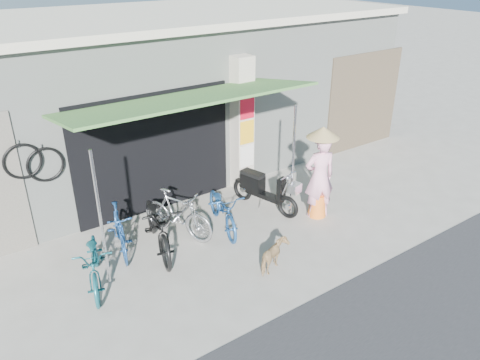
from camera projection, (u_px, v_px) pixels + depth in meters
ground at (279, 245)px, 8.72m from camera, size 80.00×80.00×0.00m
bicycle_shop at (153, 90)px, 11.67m from camera, size 12.30×5.30×3.66m
shop_pillar at (241, 124)px, 10.31m from camera, size 0.42×0.44×3.00m
awning at (188, 101)px, 8.36m from camera, size 4.60×1.88×2.72m
neighbour_right at (364, 101)px, 12.64m from camera, size 2.60×0.06×2.60m
bike_teal at (95, 262)px, 7.50m from camera, size 1.05×1.75×0.87m
bike_blue at (119, 230)px, 8.35m from camera, size 0.74×1.52×0.88m
bike_black at (158, 225)px, 8.37m from camera, size 1.12×2.04×1.02m
bike_silver at (177, 214)px, 8.81m from camera, size 1.06×1.63×0.95m
bike_navy at (223, 209)px, 9.07m from camera, size 0.97×1.72×0.85m
street_dog at (274, 256)px, 7.91m from camera, size 0.71×0.54×0.55m
moped at (263, 189)px, 9.80m from camera, size 0.64×1.67×0.96m
nun at (320, 174)px, 9.30m from camera, size 0.73×0.64×1.93m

